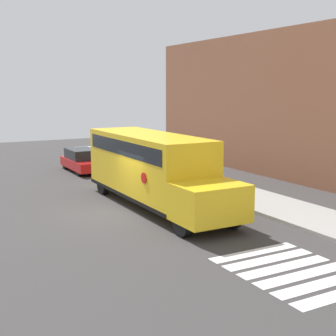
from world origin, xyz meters
The scene contains 5 objects.
ground_plane centered at (0.00, 0.00, 0.00)m, with size 60.00×60.00×0.00m, color #3A3838.
sidewalk_strip centered at (0.00, 6.50, 0.07)m, with size 44.00×3.00×0.15m.
crosswalk_stripes centered at (8.22, 2.00, 0.00)m, with size 4.00×3.20×0.01m.
school_bus centered at (-0.50, 1.91, 1.81)m, with size 10.00×2.57×3.17m.
parked_car centered at (-10.56, 2.05, 0.70)m, with size 4.23×1.72×1.41m.
Camera 1 is at (17.62, -7.24, 5.13)m, focal length 50.00 mm.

